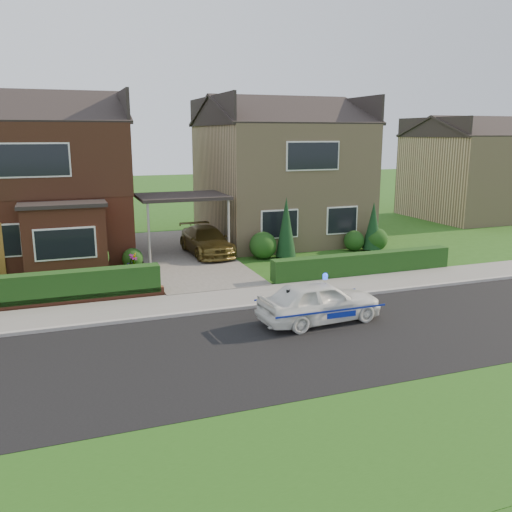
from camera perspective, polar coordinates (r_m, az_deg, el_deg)
name	(u,v)px	position (r m, az deg, el deg)	size (l,w,h in m)	color
ground	(276,345)	(14.30, 2.12, -9.33)	(120.00, 120.00, 0.00)	#235015
road	(276,345)	(14.30, 2.12, -9.33)	(60.00, 6.00, 0.02)	black
kerb	(239,308)	(16.97, -1.77, -5.50)	(60.00, 0.16, 0.12)	#9E9993
sidewalk	(229,299)	(17.93, -2.83, -4.53)	(60.00, 2.00, 0.10)	slate
grass_verge	(383,447)	(10.34, 13.22, -18.94)	(60.00, 4.00, 0.01)	#235015
driveway	(183,255)	(24.39, -7.65, 0.06)	(3.80, 12.00, 0.12)	#666059
house_left	(39,170)	(26.22, -21.90, 8.44)	(7.50, 9.53, 7.25)	brown
house_right	(279,167)	(28.45, 2.40, 9.31)	(7.50, 8.06, 7.25)	tan
carport_link	(182,198)	(23.91, -7.82, 6.12)	(3.80, 3.00, 2.77)	black
dwarf_wall	(41,303)	(18.33, -21.66, -4.63)	(7.70, 0.25, 0.36)	brown
hedge_left	(42,307)	(18.53, -21.60, -5.03)	(7.50, 0.55, 0.90)	#103311
hedge_right	(363,276)	(21.36, 11.17, -2.06)	(7.50, 0.55, 0.80)	#103311
shrub_left_mid	(92,257)	(22.10, -16.90, -0.12)	(1.32, 1.32, 1.32)	#103311
shrub_left_near	(133,258)	(22.57, -12.86, -0.24)	(0.84, 0.84, 0.84)	#103311
shrub_right_near	(263,245)	(23.66, 0.74, 1.12)	(1.20, 1.20, 1.20)	#103311
shrub_right_mid	(354,241)	(25.73, 10.29, 1.59)	(0.96, 0.96, 0.96)	#103311
shrub_right_far	(376,239)	(25.99, 12.53, 1.74)	(1.08, 1.08, 1.08)	#103311
conifer_a	(286,229)	(23.72, 3.18, 2.85)	(0.90, 0.90, 2.60)	black
conifer_b	(373,228)	(25.78, 12.21, 2.93)	(0.90, 0.90, 2.20)	black
neighbour_right	(470,178)	(37.86, 21.62, 7.68)	(6.50, 7.00, 5.20)	tan
police_car	(319,302)	(15.84, 6.69, -4.78)	(3.37, 3.77, 1.41)	white
driveway_car	(206,241)	(24.20, -5.24, 1.61)	(1.67, 4.11, 1.19)	brown
potted_plant_a	(52,290)	(18.94, -20.67, -3.38)	(0.40, 0.27, 0.76)	gray
potted_plant_b	(132,263)	(21.99, -12.91, -0.69)	(0.42, 0.34, 0.77)	gray
potted_plant_c	(133,264)	(21.67, -12.80, -0.86)	(0.44, 0.44, 0.78)	gray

